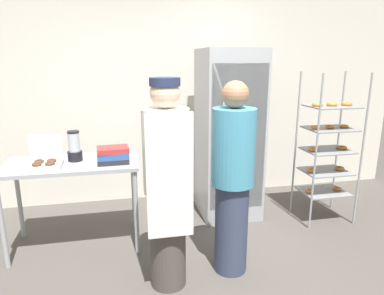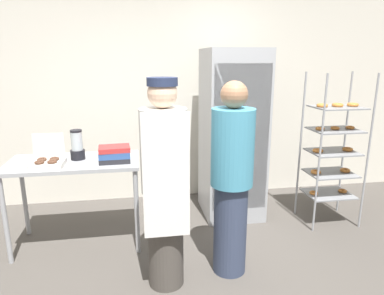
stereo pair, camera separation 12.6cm
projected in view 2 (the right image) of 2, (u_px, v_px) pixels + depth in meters
The scene contains 9 objects.
back_wall at pixel (176, 83), 4.40m from camera, with size 6.40×0.12×3.03m, color silver.
refrigerator at pixel (232, 135), 3.96m from camera, with size 0.66×0.75×1.93m.
baking_rack at pixel (333, 149), 3.77m from camera, with size 0.57×0.45×1.68m.
prep_counter at pixel (75, 170), 3.31m from camera, with size 1.24×0.63×0.87m.
donut_box at pixel (47, 162), 3.09m from camera, with size 0.29×0.25×0.29m.
blender_pitcher at pixel (77, 146), 3.30m from camera, with size 0.14×0.14×0.29m.
binder_stack at pixel (115, 154), 3.23m from camera, with size 0.30×0.23×0.15m.
person_baker at pixel (164, 184), 2.65m from camera, with size 0.36×0.38×1.69m.
person_customer at pixel (232, 180), 2.83m from camera, with size 0.35×0.35×1.66m.
Camera 2 is at (-0.52, -2.17, 1.82)m, focal length 32.00 mm.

